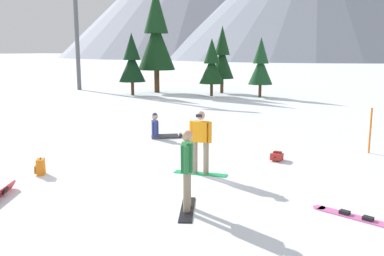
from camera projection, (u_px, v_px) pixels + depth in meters
name	position (u px, v px, depth m)	size (l,w,h in m)	color
ground_plane	(131.00, 185.00, 10.81)	(800.00, 800.00, 0.00)	white
snowboarder_foreground	(187.00, 168.00, 8.95)	(0.83, 1.46, 1.74)	black
snowboarder_midground	(200.00, 141.00, 11.60)	(1.52, 0.49, 1.76)	#19B259
snowboarder_background	(160.00, 129.00, 16.53)	(1.67, 1.36, 1.01)	#4C4C51
loose_snowboard_near_right	(356.00, 217.00, 8.67)	(1.87, 0.80, 0.09)	pink
backpack_orange	(40.00, 167.00, 11.67)	(0.37, 0.38, 0.47)	orange
backpack_red	(277.00, 156.00, 13.21)	(0.32, 0.53, 0.29)	red
trail_marker_pole	(370.00, 131.00, 14.04)	(0.06, 0.06, 1.52)	orange
pine_tree_twin	(132.00, 61.00, 32.11)	(2.00, 2.00, 4.70)	#472D19
pine_tree_young	(212.00, 65.00, 31.58)	(1.85, 1.85, 4.28)	#472D19
pine_tree_broad	(222.00, 57.00, 33.75)	(1.87, 1.87, 5.32)	#472D19
pine_tree_tall	(261.00, 65.00, 30.70)	(1.76, 1.76, 4.32)	#472D19
pine_tree_slender	(156.00, 36.00, 33.97)	(3.00, 3.00, 8.33)	#472D19
ski_lift_tower	(76.00, 16.00, 36.04)	(3.14, 0.36, 11.16)	#595B60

